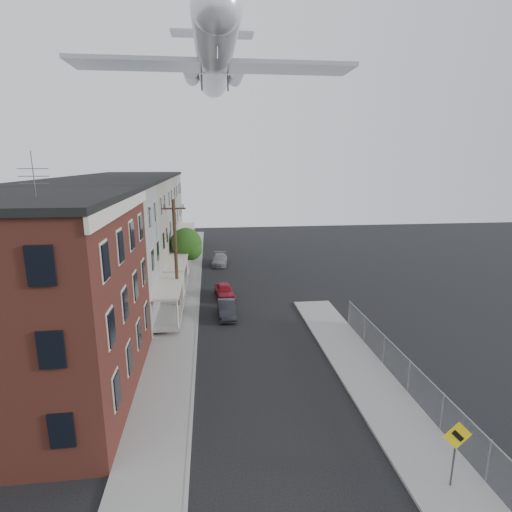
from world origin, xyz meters
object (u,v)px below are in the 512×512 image
Objects in this scene: utility_pole at (176,256)px; airplane at (214,59)px; car_near at (224,291)px; car_far at (220,260)px; warning_sign at (456,444)px; car_mid at (227,309)px; street_tree at (187,245)px.

utility_pole is 0.33× the size of airplane.
car_near is 20.73m from airplane.
airplane is at bearing -87.65° from car_far.
car_near is 11.66m from car_far.
car_near is (-7.40, 22.24, -1.26)m from warning_sign.
warning_sign is at bearing -68.62° from car_mid.
car_mid is at bearing -88.09° from airplane.
car_near is (3.80, 3.21, -4.05)m from utility_pole.
airplane reaches higher than car_mid.
car_near is at bearing -86.46° from airplane.
car_mid is at bearing -72.79° from street_tree.
car_mid is at bearing -18.74° from utility_pole.
airplane is (3.15, -1.48, 17.23)m from street_tree.
warning_sign is 0.76× the size of car_near.
car_mid is (3.47, -11.21, -2.84)m from street_tree.
utility_pole reaches higher than warning_sign.
car_mid is 0.88× the size of car_far.
utility_pole is 2.44× the size of car_near.
street_tree is 1.40× the size of car_mid.
car_near reaches higher than car_mid.
utility_pole is at bearing 120.48° from warning_sign.
car_near is (3.47, -6.71, -2.82)m from street_tree.
car_mid is at bearing 112.65° from warning_sign.
utility_pole is 15.85m from car_far.
street_tree is (-10.87, 28.95, 1.57)m from warning_sign.
car_near is at bearing 40.20° from utility_pole.
warning_sign is 19.26m from car_mid.
utility_pole is at bearing -99.62° from car_far.
warning_sign reaches higher than car_far.
airplane is (3.48, 8.44, 16.00)m from utility_pole.
car_mid is 16.16m from car_far.
car_far is at bearing 89.08° from car_mid.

